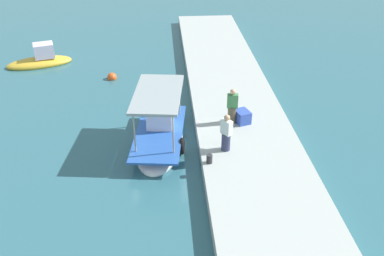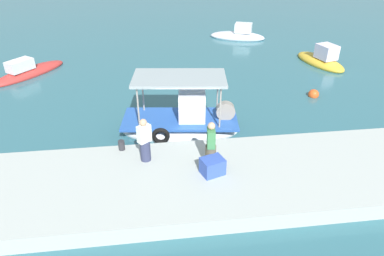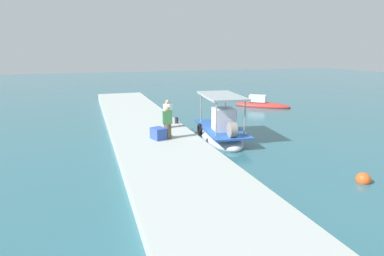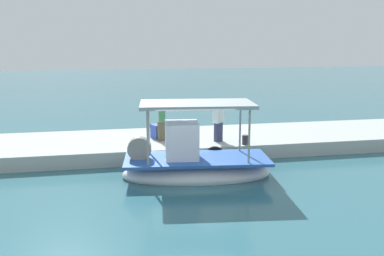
% 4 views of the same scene
% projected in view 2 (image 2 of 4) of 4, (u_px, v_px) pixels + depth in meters
% --- Properties ---
extents(ground_plane, '(120.00, 120.00, 0.00)m').
position_uv_depth(ground_plane, '(186.00, 130.00, 15.46)').
color(ground_plane, '#2F626E').
extents(dock_quay, '(36.00, 4.36, 0.56)m').
position_uv_depth(dock_quay, '(198.00, 181.00, 11.93)').
color(dock_quay, '#A8AFAA').
rests_on(dock_quay, ground_plane).
extents(main_fishing_boat, '(5.31, 2.64, 2.92)m').
position_uv_depth(main_fishing_boat, '(182.00, 122.00, 15.13)').
color(main_fishing_boat, silver).
rests_on(main_fishing_boat, ground_plane).
extents(fisherman_near_bollard, '(0.53, 0.52, 1.65)m').
position_uv_depth(fisherman_near_bollard, '(145.00, 142.00, 12.19)').
color(fisherman_near_bollard, '#323756').
rests_on(fisherman_near_bollard, dock_quay).
extents(fisherman_by_crate, '(0.41, 0.50, 1.70)m').
position_uv_depth(fisherman_by_crate, '(211.00, 146.00, 11.91)').
color(fisherman_by_crate, brown).
rests_on(fisherman_by_crate, dock_quay).
extents(mooring_bollard, '(0.24, 0.24, 0.37)m').
position_uv_depth(mooring_bollard, '(122.00, 145.00, 13.05)').
color(mooring_bollard, '#2D2D33').
rests_on(mooring_bollard, dock_quay).
extents(cargo_crate, '(0.89, 0.80, 0.58)m').
position_uv_depth(cargo_crate, '(212.00, 166.00, 11.73)').
color(cargo_crate, '#3452B5').
rests_on(cargo_crate, dock_quay).
extents(marker_buoy, '(0.56, 0.56, 0.56)m').
position_uv_depth(marker_buoy, '(313.00, 94.00, 18.49)').
color(marker_buoy, '#E6531F').
rests_on(marker_buoy, ground_plane).
extents(moored_boat_near, '(2.69, 4.31, 1.60)m').
position_uv_depth(moored_boat_near, '(321.00, 60.00, 22.78)').
color(moored_boat_near, gold).
rests_on(moored_boat_near, ground_plane).
extents(moored_boat_mid, '(4.13, 4.70, 1.31)m').
position_uv_depth(moored_boat_mid, '(28.00, 72.00, 21.12)').
color(moored_boat_mid, '#BC332E').
rests_on(moored_boat_mid, ground_plane).
extents(moored_boat_far, '(4.66, 3.16, 1.45)m').
position_uv_depth(moored_boat_far, '(238.00, 35.00, 27.99)').
color(moored_boat_far, silver).
rests_on(moored_boat_far, ground_plane).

